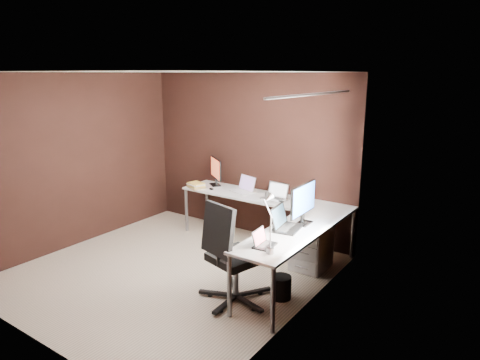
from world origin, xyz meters
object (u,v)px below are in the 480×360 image
wastebasket (281,287)px  laptop_black_big (284,224)px  monitor_left (216,170)px  monitor_right (303,201)px  laptop_white (244,188)px  book_stack (196,185)px  desk_lamp (268,215)px  laptop_silver (276,196)px  drawer_pedestal (311,246)px  office_chair (233,273)px  laptop_black_small (263,242)px

wastebasket → laptop_black_big: bearing=115.2°
monitor_left → monitor_right: bearing=13.4°
monitor_right → laptop_black_big: 0.37m
laptop_white → laptop_black_big: (1.28, -1.06, 0.01)m
book_stack → desk_lamp: bearing=-33.6°
laptop_white → desk_lamp: bearing=-31.5°
book_stack → laptop_black_big: bearing=-21.7°
laptop_silver → wastebasket: bearing=-51.7°
monitor_right → drawer_pedestal: bearing=5.8°
laptop_white → book_stack: 0.78m
wastebasket → office_chair: bearing=-139.1°
monitor_left → laptop_white: size_ratio=1.07×
monitor_left → laptop_black_small: monitor_left is taller
monitor_right → laptop_white: monitor_right is taller
monitor_right → book_stack: (-2.12, 0.53, -0.24)m
office_chair → laptop_white: bearing=135.3°
laptop_black_small → desk_lamp: 0.36m
monitor_right → laptop_black_big: (-0.10, -0.27, -0.22)m
monitor_left → laptop_black_small: bearing=-4.6°
monitor_right → office_chair: (-0.39, -0.90, -0.67)m
monitor_right → wastebasket: 1.03m
laptop_white → laptop_black_big: laptop_black_big is taller
monitor_left → monitor_right: (1.97, -0.85, 0.03)m
laptop_silver → desk_lamp: size_ratio=0.61×
monitor_left → laptop_silver: bearing=30.3°
office_chair → desk_lamp: bearing=13.0°
laptop_white → book_stack: (-0.74, -0.26, -0.01)m
laptop_black_big → desk_lamp: desk_lamp is taller
drawer_pedestal → desk_lamp: 1.53m
laptop_silver → office_chair: office_chair is taller
laptop_white → office_chair: size_ratio=0.35×
monitor_left → laptop_silver: 1.21m
laptop_white → office_chair: bearing=-41.4°
laptop_black_small → wastebasket: laptop_black_small is taller
laptop_black_small → desk_lamp: size_ratio=0.45×
monitor_left → laptop_black_small: 2.59m
laptop_black_big → book_stack: (-2.02, 0.80, -0.02)m
laptop_silver → laptop_black_small: bearing=-59.0°
laptop_white → laptop_silver: size_ratio=1.13×
laptop_white → drawer_pedestal: bearing=1.3°
monitor_left → office_chair: 2.44m
laptop_white → laptop_black_big: size_ratio=0.94×
laptop_white → laptop_black_big: bearing=-21.4°
laptop_silver → desk_lamp: desk_lamp is taller
laptop_black_big → laptop_black_small: bearing=178.0°
desk_lamp → laptop_black_big: bearing=127.1°
monitor_left → laptop_white: (0.59, -0.06, -0.20)m
laptop_silver → wastebasket: laptop_silver is taller
monitor_left → wastebasket: monitor_left is taller
laptop_white → wastebasket: size_ratio=1.56×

